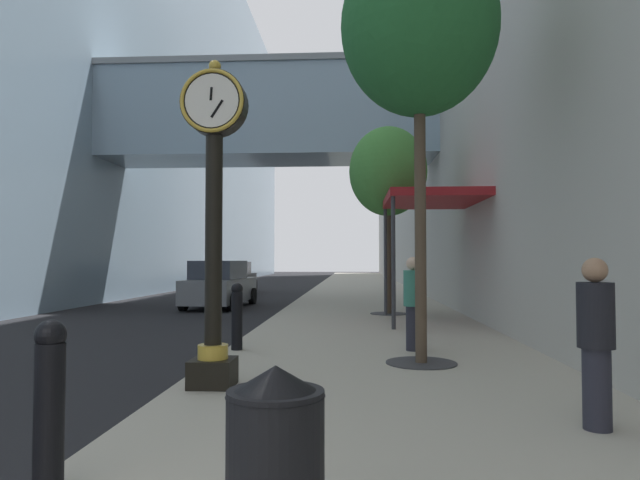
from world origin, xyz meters
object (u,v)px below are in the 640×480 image
object	(u,v)px
bollard_third	(237,315)
street_tree_mid_near	(388,172)
street_clock	(214,206)
pedestrian_by_clock	(596,339)
bollard_nearest	(49,403)
pedestrian_walking	(413,301)
street_tree_near	(419,28)
trash_bin	(275,463)
car_grey_mid	(220,285)
car_black_near	(233,278)

from	to	relation	value
bollard_third	street_tree_mid_near	xyz separation A→B (m)	(3.14, 6.86, 3.64)
street_clock	pedestrian_by_clock	size ratio (longest dim) A/B	2.58
bollard_nearest	pedestrian_walking	size ratio (longest dim) A/B	0.72
street_tree_near	trash_bin	world-z (taller)	street_tree_near
street_tree_mid_near	bollard_third	bearing A→B (deg)	-114.60
street_tree_near	street_tree_mid_near	world-z (taller)	street_tree_near
street_clock	bollard_nearest	distance (m)	3.71
bollard_nearest	pedestrian_walking	world-z (taller)	pedestrian_walking
bollard_third	pedestrian_walking	bearing A→B (deg)	1.96
bollard_third	pedestrian_walking	distance (m)	3.17
street_tree_mid_near	trash_bin	bearing A→B (deg)	-96.03
street_tree_near	car_grey_mid	xyz separation A→B (m)	(-5.98, 11.60, -4.60)
pedestrian_walking	car_black_near	distance (m)	20.76
street_clock	pedestrian_walking	size ratio (longest dim) A/B	2.52
street_clock	street_tree_near	world-z (taller)	street_tree_near
trash_bin	car_black_near	xyz separation A→B (m)	(-5.98, 26.48, 0.13)
pedestrian_by_clock	car_grey_mid	world-z (taller)	pedestrian_by_clock
car_black_near	car_grey_mid	bearing A→B (deg)	-80.80
street_clock	car_black_near	world-z (taller)	street_clock
bollard_third	street_tree_near	size ratio (longest dim) A/B	0.18
bollard_third	car_black_near	distance (m)	19.95
car_grey_mid	street_tree_mid_near	bearing A→B (deg)	-31.03
bollard_third	bollard_nearest	bearing A→B (deg)	-90.00
street_tree_near	trash_bin	size ratio (longest dim) A/B	6.43
trash_bin	car_grey_mid	bearing A→B (deg)	104.51
street_clock	trash_bin	distance (m)	4.66
street_tree_mid_near	pedestrian_by_clock	distance (m)	11.89
bollard_nearest	car_black_near	size ratio (longest dim) A/B	0.29
street_tree_mid_near	car_black_near	world-z (taller)	street_tree_mid_near
pedestrian_by_clock	street_clock	bearing A→B (deg)	159.20
pedestrian_by_clock	car_black_near	bearing A→B (deg)	109.97
trash_bin	car_black_near	bearing A→B (deg)	102.72
bollard_third	street_tree_mid_near	size ratio (longest dim) A/B	0.21
bollard_nearest	street_tree_mid_near	world-z (taller)	street_tree_mid_near
street_tree_mid_near	pedestrian_by_clock	xyz separation A→B (m)	(1.26, -11.32, -3.40)
bollard_nearest	bollard_third	distance (m)	6.19
pedestrian_walking	trash_bin	bearing A→B (deg)	-101.75
street_tree_near	car_black_near	world-z (taller)	street_tree_near
bollard_nearest	car_grey_mid	bearing A→B (deg)	99.68
street_clock	street_tree_mid_near	size ratio (longest dim) A/B	0.75
bollard_third	pedestrian_by_clock	bearing A→B (deg)	-45.38
street_tree_mid_near	pedestrian_walking	distance (m)	7.55
trash_bin	car_black_near	distance (m)	27.15
trash_bin	pedestrian_walking	xyz separation A→B (m)	(1.48, 7.10, 0.34)
street_tree_mid_near	pedestrian_by_clock	size ratio (longest dim) A/B	3.45
street_clock	bollard_third	distance (m)	3.36
street_tree_near	car_black_near	bearing A→B (deg)	109.84
bollard_nearest	street_tree_mid_near	distance (m)	13.91
street_tree_near	pedestrian_walking	xyz separation A→B (m)	(0.01, 1.25, -4.42)
bollard_nearest	pedestrian_by_clock	world-z (taller)	pedestrian_by_clock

